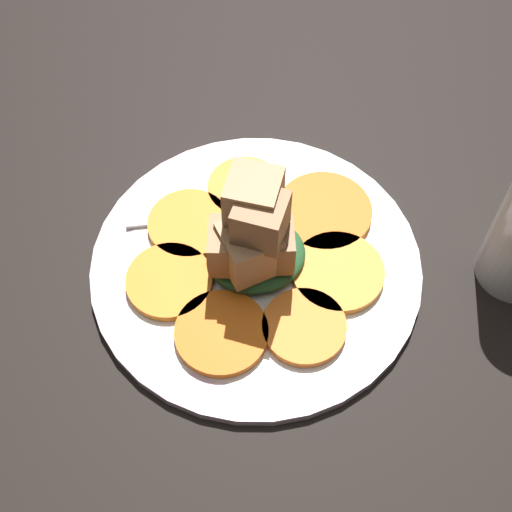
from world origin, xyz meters
TOP-DOWN VIEW (x-y plane):
  - table_slab at (0.00, 0.00)cm, footprint 120.00×120.00cm
  - plate at (0.00, 0.00)cm, footprint 30.82×30.82cm
  - carrot_slice_0 at (8.21, -0.01)cm, footprint 7.91×7.91cm
  - carrot_slice_1 at (5.01, 6.39)cm, footprint 8.22×8.22cm
  - carrot_slice_2 at (-2.07, 7.87)cm, footprint 7.44×7.44cm
  - carrot_slice_3 at (-6.81, 3.43)cm, footprint 8.53×8.53cm
  - carrot_slice_4 at (-7.86, -3.42)cm, footprint 9.27×9.27cm
  - carrot_slice_5 at (-1.32, -8.37)cm, footprint 7.39×7.39cm
  - carrot_slice_6 at (5.01, -5.66)cm, footprint 7.90×7.90cm
  - center_pile at (0.32, 0.53)cm, footprint 9.47×8.31cm
  - fork at (0.83, -5.93)cm, footprint 19.16×4.87cm

SIDE VIEW (x-z plane):
  - table_slab at x=0.00cm, z-range 0.00..2.00cm
  - plate at x=0.00cm, z-range 1.99..3.04cm
  - fork at x=0.83cm, z-range 3.10..3.50cm
  - carrot_slice_0 at x=8.21cm, z-range 3.10..3.91cm
  - carrot_slice_1 at x=5.01cm, z-range 3.10..3.91cm
  - carrot_slice_2 at x=-2.07cm, z-range 3.10..3.91cm
  - carrot_slice_3 at x=-6.81cm, z-range 3.10..3.91cm
  - carrot_slice_4 at x=-7.86cm, z-range 3.10..3.91cm
  - carrot_slice_5 at x=-1.32cm, z-range 3.10..3.91cm
  - carrot_slice_6 at x=5.01cm, z-range 3.10..3.91cm
  - center_pile at x=0.32cm, z-range 2.15..13.30cm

